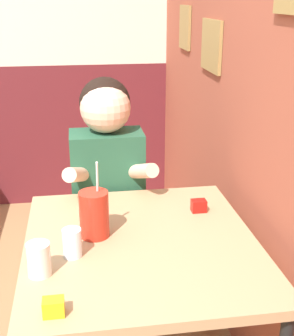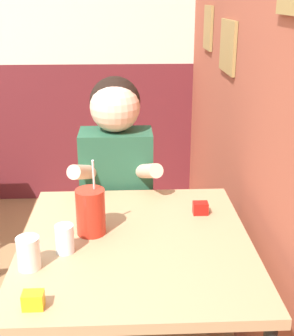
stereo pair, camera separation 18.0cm
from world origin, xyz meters
name	(u,v)px [view 1 (the left image)]	position (x,y,z in m)	size (l,w,h in m)	color
brick_wall_right	(218,45)	(1.37, 1.22, 1.35)	(0.08, 4.44, 2.70)	#9E4C38
main_table	(141,258)	(0.85, 0.33, 0.69)	(0.83, 0.93, 0.76)	tan
person_seated	(108,195)	(0.77, 0.93, 0.69)	(0.42, 0.42, 1.25)	#235138
cocktail_pitcher	(94,214)	(0.68, 0.40, 0.84)	(0.11, 0.11, 0.29)	#B22819
glass_near_pitcher	(72,243)	(0.60, 0.26, 0.81)	(0.06, 0.06, 0.10)	silver
glass_center	(39,259)	(0.50, 0.17, 0.81)	(0.08, 0.08, 0.11)	silver
condiment_ketchup	(199,206)	(1.11, 0.54, 0.78)	(0.06, 0.04, 0.05)	#B7140F
condiment_mustard	(54,307)	(0.55, -0.04, 0.78)	(0.06, 0.04, 0.05)	yellow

